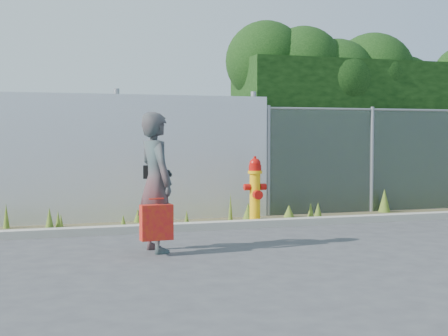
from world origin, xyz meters
TOP-DOWN VIEW (x-y plane):
  - ground at (0.00, 0.00)m, footprint 80.00×80.00m
  - curb at (0.00, 1.80)m, footprint 16.00×0.22m
  - weed_strip at (-0.22, 2.48)m, footprint 16.00×1.33m
  - corrugated_fence at (-3.25, 3.01)m, footprint 8.50×0.21m
  - chainlink_fence at (4.25, 3.00)m, footprint 6.50×0.07m
  - hedge at (4.17, 4.02)m, footprint 7.55×1.94m
  - fire_hydrant at (0.50, 2.20)m, footprint 0.38×0.34m
  - woman at (-1.59, 0.19)m, footprint 0.56×0.73m
  - red_tote_bag at (-1.64, -0.10)m, footprint 0.40×0.15m
  - black_shoulder_bag at (-1.60, 0.36)m, footprint 0.23×0.10m

SIDE VIEW (x-z plane):
  - ground at x=0.00m, z-range 0.00..0.00m
  - curb at x=0.00m, z-range 0.00..0.12m
  - weed_strip at x=-0.22m, z-range -0.16..0.34m
  - red_tote_bag at x=-1.64m, z-range 0.16..0.68m
  - fire_hydrant at x=0.50m, z-range -0.02..1.13m
  - woman at x=-1.59m, z-range 0.00..1.80m
  - black_shoulder_bag at x=-1.60m, z-range 0.93..1.11m
  - chainlink_fence at x=4.25m, z-range 0.01..2.06m
  - corrugated_fence at x=-3.25m, z-range -0.05..2.25m
  - hedge at x=4.17m, z-range 0.16..3.98m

